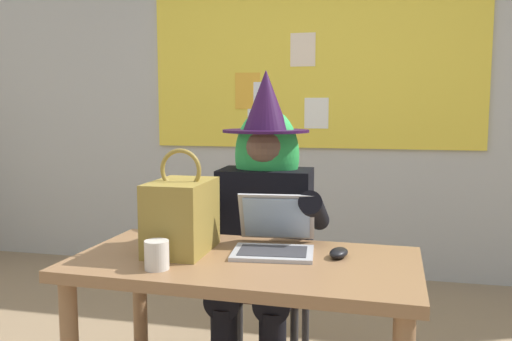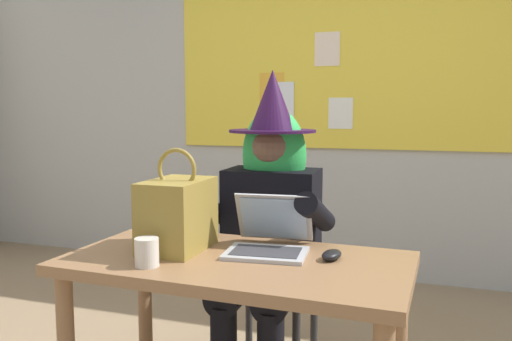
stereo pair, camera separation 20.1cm
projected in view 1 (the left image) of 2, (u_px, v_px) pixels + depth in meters
The scene contains 8 objects.
wall_back_bulletin at pixel (314, 78), 3.85m from camera, with size 6.46×2.35×2.90m.
desk_main at pixel (245, 288), 1.85m from camera, with size 1.22×0.66×0.72m.
chair_at_desk at pixel (268, 264), 2.52m from camera, with size 0.43×0.43×0.89m.
person_costumed at pixel (263, 211), 2.37m from camera, with size 0.60×0.67×1.41m.
laptop at pixel (274, 238), 1.93m from camera, with size 0.32×0.34×0.20m.
computer_mouse at pixel (339, 253), 1.84m from camera, with size 0.06×0.10×0.03m, color black.
handbag at pixel (181, 215), 1.91m from camera, with size 0.20×0.30×0.38m.
coffee_mug at pixel (157, 255), 1.70m from camera, with size 0.08×0.08×0.10m, color silver.
Camera 1 is at (0.46, -1.77, 1.24)m, focal length 36.92 mm.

